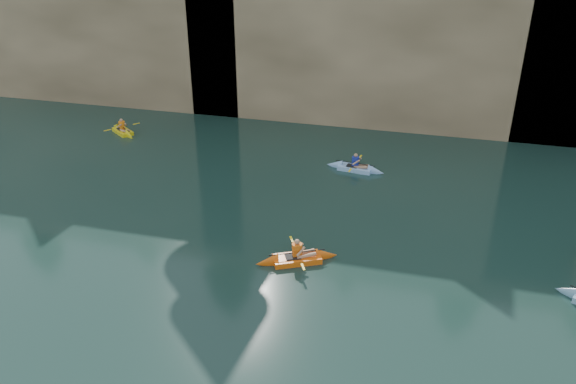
# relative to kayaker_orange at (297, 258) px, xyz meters

# --- Properties ---
(cliff) EXTENTS (70.00, 16.00, 12.00)m
(cliff) POSITION_rel_kayaker_orange_xyz_m (-0.52, 23.37, 5.86)
(cliff) COLOR tan
(cliff) RESTS_ON ground
(cliff_slab_west) EXTENTS (26.00, 2.40, 10.56)m
(cliff_slab_west) POSITION_rel_kayaker_orange_xyz_m (-20.52, 15.97, 5.14)
(cliff_slab_west) COLOR tan
(cliff_slab_west) RESTS_ON ground
(cliff_slab_center) EXTENTS (24.00, 2.40, 11.40)m
(cliff_slab_center) POSITION_rel_kayaker_orange_xyz_m (1.48, 15.97, 5.56)
(cliff_slab_center) COLOR tan
(cliff_slab_center) RESTS_ON ground
(sea_cave_west) EXTENTS (4.50, 1.00, 4.00)m
(sea_cave_west) POSITION_rel_kayaker_orange_xyz_m (-18.52, 15.32, 1.86)
(sea_cave_west) COLOR black
(sea_cave_west) RESTS_ON ground
(sea_cave_center) EXTENTS (3.50, 1.00, 3.20)m
(sea_cave_center) POSITION_rel_kayaker_orange_xyz_m (-4.52, 15.32, 1.46)
(sea_cave_center) COLOR black
(sea_cave_center) RESTS_ON ground
(sea_cave_east) EXTENTS (5.00, 1.00, 4.50)m
(sea_cave_east) POSITION_rel_kayaker_orange_xyz_m (9.48, 15.32, 2.11)
(sea_cave_east) COLOR black
(sea_cave_east) RESTS_ON ground
(kayaker_orange) EXTENTS (3.06, 2.10, 1.17)m
(kayaker_orange) POSITION_rel_kayaker_orange_xyz_m (0.00, 0.00, 0.00)
(kayaker_orange) COLOR #FF6410
(kayaker_orange) RESTS_ON ground
(kayaker_yellow) EXTENTS (2.55, 2.13, 1.10)m
(kayaker_yellow) POSITION_rel_kayaker_orange_xyz_m (-13.09, 10.44, -0.01)
(kayaker_yellow) COLOR yellow
(kayaker_yellow) RESTS_ON ground
(kayaker_ltblue_mid) EXTENTS (3.01, 2.22, 1.12)m
(kayaker_ltblue_mid) POSITION_rel_kayaker_orange_xyz_m (0.79, 8.68, -0.01)
(kayaker_ltblue_mid) COLOR #95C2F9
(kayaker_ltblue_mid) RESTS_ON ground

